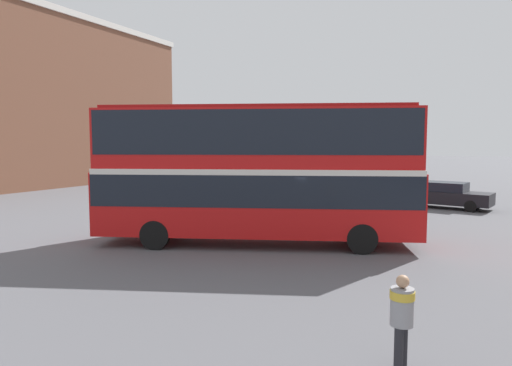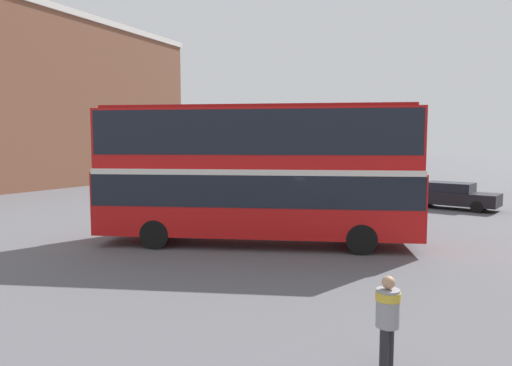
# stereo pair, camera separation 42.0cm
# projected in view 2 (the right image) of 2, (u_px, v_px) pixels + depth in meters

# --- Properties ---
(ground_plane) EXTENTS (240.00, 240.00, 0.00)m
(ground_plane) POSITION_uv_depth(u_px,v_px,m) (283.00, 243.00, 16.41)
(ground_plane) COLOR #5B5B60
(building_row_left) EXTENTS (12.06, 31.75, 14.31)m
(building_row_left) POSITION_uv_depth(u_px,v_px,m) (11.00, 101.00, 38.32)
(building_row_left) COLOR brown
(building_row_left) RESTS_ON ground_plane
(double_decker_bus) EXTENTS (11.30, 6.29, 4.88)m
(double_decker_bus) POSITION_uv_depth(u_px,v_px,m) (256.00, 166.00, 16.05)
(double_decker_bus) COLOR red
(double_decker_bus) RESTS_ON ground_plane
(pedestrian_foreground) EXTENTS (0.43, 0.43, 1.56)m
(pedestrian_foreground) POSITION_uv_depth(u_px,v_px,m) (388.00, 314.00, 7.08)
(pedestrian_foreground) COLOR #232328
(pedestrian_foreground) RESTS_ON ground_plane
(parked_car_kerb_near) EXTENTS (4.01, 2.02, 1.54)m
(parked_car_kerb_near) POSITION_uv_depth(u_px,v_px,m) (376.00, 183.00, 32.09)
(parked_car_kerb_near) COLOR silver
(parked_car_kerb_near) RESTS_ON ground_plane
(parked_car_kerb_far) EXTENTS (4.88, 2.66, 1.44)m
(parked_car_kerb_far) POSITION_uv_depth(u_px,v_px,m) (452.00, 195.00, 25.04)
(parked_car_kerb_far) COLOR black
(parked_car_kerb_far) RESTS_ON ground_plane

